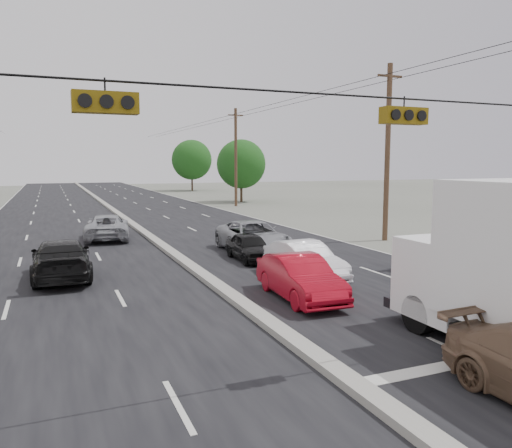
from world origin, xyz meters
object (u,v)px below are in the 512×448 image
object	(u,v)px
utility_pole_right_b	(388,152)
oncoming_far	(107,227)
tree_right_far	(192,160)
queue_car_d	(455,262)
queue_car_a	(250,247)
oncoming_near	(61,259)
red_sedan	(300,278)
utility_pole_right_c	(236,157)
tree_right_mid	(241,164)
queue_car_c	(253,237)
queue_car_b	(305,261)

from	to	relation	value
utility_pole_right_b	oncoming_far	world-z (taller)	utility_pole_right_b
tree_right_far	queue_car_d	size ratio (longest dim) A/B	1.64
queue_car_a	oncoming_near	distance (m)	8.14
utility_pole_right_b	red_sedan	xyz separation A→B (m)	(-10.44, -9.36, -4.39)
utility_pole_right_c	tree_right_mid	size ratio (longest dim) A/B	1.40
red_sedan	queue_car_c	world-z (taller)	queue_car_c
tree_right_mid	tree_right_far	world-z (taller)	tree_right_far
queue_car_c	queue_car_a	bearing A→B (deg)	-114.56
tree_right_far	queue_car_a	bearing A→B (deg)	-102.72
tree_right_mid	tree_right_far	size ratio (longest dim) A/B	0.88
queue_car_b	tree_right_mid	bearing A→B (deg)	70.43
queue_car_b	utility_pole_right_b	bearing A→B (deg)	35.13
utility_pole_right_c	queue_car_a	world-z (taller)	utility_pole_right_c
red_sedan	oncoming_far	distance (m)	16.47
oncoming_near	tree_right_far	bearing A→B (deg)	-109.41
queue_car_d	queue_car_c	bearing A→B (deg)	114.85
utility_pole_right_c	queue_car_c	size ratio (longest dim) A/B	1.78
utility_pole_right_c	queue_car_d	xyz separation A→B (m)	(-3.73, -34.27, -4.39)
queue_car_b	oncoming_far	xyz separation A→B (m)	(-5.96, 13.33, 0.01)
utility_pole_right_b	queue_car_b	bearing A→B (deg)	-142.53
utility_pole_right_b	oncoming_near	size ratio (longest dim) A/B	1.90
queue_car_a	queue_car_b	xyz separation A→B (m)	(0.58, -4.23, 0.09)
utility_pole_right_b	queue_car_d	world-z (taller)	utility_pole_right_b
utility_pole_right_b	queue_car_a	distance (m)	10.82
queue_car_a	oncoming_near	xyz separation A→B (m)	(-8.12, -0.56, 0.14)
red_sedan	oncoming_near	distance (m)	9.48
red_sedan	queue_car_a	size ratio (longest dim) A/B	1.19
queue_car_c	oncoming_near	distance (m)	9.30
queue_car_c	oncoming_far	distance (m)	9.64
queue_car_c	queue_car_d	size ratio (longest dim) A/B	1.13
utility_pole_right_b	queue_car_b	size ratio (longest dim) A/B	2.31
utility_pole_right_c	utility_pole_right_b	bearing A→B (deg)	-90.00
utility_pole_right_c	queue_car_c	xyz separation A→B (m)	(-8.62, -25.83, -4.33)
utility_pole_right_b	queue_car_a	xyz separation A→B (m)	(-9.50, -2.61, -4.48)
oncoming_near	tree_right_mid	bearing A→B (deg)	-120.69
tree_right_mid	queue_car_b	world-z (taller)	tree_right_mid
red_sedan	queue_car_b	bearing A→B (deg)	62.01
tree_right_mid	queue_car_a	xyz separation A→B (m)	(-12.00, -32.61, -3.71)
tree_right_far	queue_car_b	distance (m)	63.22
red_sedan	oncoming_far	bearing A→B (deg)	108.67
oncoming_far	queue_car_a	bearing A→B (deg)	128.04
utility_pole_right_b	queue_car_c	distance (m)	9.68
tree_right_mid	queue_car_c	xyz separation A→B (m)	(-11.12, -30.83, -3.56)
tree_right_far	red_sedan	bearing A→B (deg)	-102.22
utility_pole_right_b	queue_car_d	xyz separation A→B (m)	(-3.73, -9.27, -4.39)
tree_right_far	queue_car_d	xyz separation A→B (m)	(-7.23, -64.27, -4.24)
tree_right_far	oncoming_near	world-z (taller)	tree_right_far
utility_pole_right_c	red_sedan	world-z (taller)	utility_pole_right_c
tree_right_mid	queue_car_c	size ratio (longest dim) A/B	1.27
utility_pole_right_c	red_sedan	size ratio (longest dim) A/B	2.29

